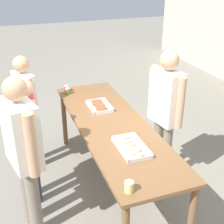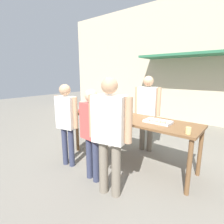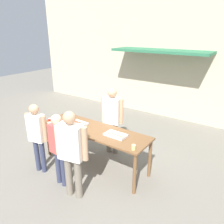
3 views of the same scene
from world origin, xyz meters
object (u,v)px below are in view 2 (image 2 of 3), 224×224
at_px(food_tray_buns, 159,122).
at_px(person_server_behind_table, 147,107).
at_px(condiment_jar_ketchup, 83,111).
at_px(condiment_jar_mustard, 80,110).
at_px(person_customer_with_cup, 110,129).
at_px(food_tray_sausages, 112,114).
at_px(beer_cup, 188,131).
at_px(person_customer_waiting_in_line, 92,128).
at_px(person_customer_holding_hotdog, 66,118).

height_order(food_tray_buns, person_server_behind_table, person_server_behind_table).
height_order(food_tray_buns, condiment_jar_ketchup, condiment_jar_ketchup).
height_order(condiment_jar_mustard, person_customer_with_cup, person_customer_with_cup).
xyz_separation_m(condiment_jar_ketchup, person_server_behind_table, (1.07, 0.99, 0.07)).
bearing_deg(food_tray_sausages, person_server_behind_table, 55.94).
bearing_deg(food_tray_sausages, condiment_jar_mustard, -158.12).
xyz_separation_m(beer_cup, person_customer_with_cup, (-0.85, -0.76, 0.05)).
xyz_separation_m(food_tray_sausages, person_customer_waiting_in_line, (0.33, -0.94, -0.02)).
relative_size(beer_cup, person_customer_waiting_in_line, 0.06).
bearing_deg(food_tray_sausages, condiment_jar_ketchup, -154.25).
distance_m(food_tray_buns, person_server_behind_table, 0.92).
bearing_deg(food_tray_buns, person_customer_holding_hotdog, -148.65).
height_order(food_tray_sausages, condiment_jar_mustard, condiment_jar_mustard).
relative_size(person_customer_holding_hotdog, person_customer_waiting_in_line, 1.03).
bearing_deg(condiment_jar_mustard, person_customer_holding_hotdog, -63.10).
distance_m(person_customer_holding_hotdog, person_customer_waiting_in_line, 0.73).
bearing_deg(condiment_jar_ketchup, food_tray_buns, 9.75).
bearing_deg(condiment_jar_mustard, person_customer_waiting_in_line, -32.43).
relative_size(food_tray_buns, condiment_jar_mustard, 5.71).
bearing_deg(condiment_jar_mustard, person_customer_with_cup, -26.86).
height_order(beer_cup, person_customer_with_cup, person_customer_with_cup).
height_order(beer_cup, person_server_behind_table, person_server_behind_table).
bearing_deg(person_customer_waiting_in_line, person_customer_with_cup, 171.54).
bearing_deg(food_tray_sausages, beer_cup, -9.68).
relative_size(food_tray_sausages, person_customer_waiting_in_line, 0.26).
bearing_deg(person_customer_holding_hotdog, condiment_jar_ketchup, -83.05).
relative_size(condiment_jar_ketchup, person_customer_waiting_in_line, 0.05).
bearing_deg(person_server_behind_table, condiment_jar_mustard, -150.56).
bearing_deg(food_tray_buns, food_tray_sausages, 179.89).
relative_size(beer_cup, person_server_behind_table, 0.06).
bearing_deg(food_tray_buns, person_server_behind_table, 130.50).
height_order(food_tray_buns, condiment_jar_mustard, condiment_jar_mustard).
bearing_deg(person_server_behind_table, person_customer_with_cup, -89.95).
bearing_deg(food_tray_buns, person_customer_waiting_in_line, -128.21).
xyz_separation_m(person_customer_holding_hotdog, person_customer_waiting_in_line, (0.72, -0.05, -0.03)).
bearing_deg(beer_cup, person_customer_with_cup, -138.36).
bearing_deg(beer_cup, food_tray_buns, 154.20).
xyz_separation_m(condiment_jar_ketchup, person_customer_with_cup, (1.39, -0.75, 0.06)).
distance_m(condiment_jar_mustard, condiment_jar_ketchup, 0.10).
relative_size(condiment_jar_mustard, person_server_behind_table, 0.05).
bearing_deg(person_customer_with_cup, person_customer_holding_hotdog, -20.05).
xyz_separation_m(person_customer_with_cup, person_customer_waiting_in_line, (-0.46, 0.10, -0.10)).
xyz_separation_m(food_tray_buns, person_server_behind_table, (-0.60, 0.70, 0.09)).
bearing_deg(person_customer_with_cup, food_tray_sausages, -65.68).
height_order(beer_cup, person_customer_holding_hotdog, person_customer_holding_hotdog).
relative_size(person_customer_with_cup, person_customer_waiting_in_line, 1.12).
bearing_deg(person_customer_waiting_in_line, person_customer_holding_hotdog, 0.13).
height_order(food_tray_sausages, beer_cup, beer_cup).
bearing_deg(person_customer_waiting_in_line, food_tray_sausages, -66.75).
bearing_deg(condiment_jar_ketchup, person_customer_waiting_in_line, -34.93).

